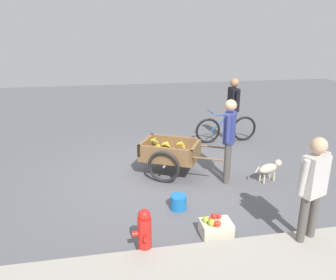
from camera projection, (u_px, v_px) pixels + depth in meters
name	position (u px, v px, depth m)	size (l,w,h in m)	color
ground_plane	(167.00, 176.00, 6.67)	(24.00, 24.00, 0.00)	#56565B
fruit_cart	(170.00, 154.00, 6.65)	(1.81, 1.44, 0.69)	brown
vendor_person	(229.00, 134.00, 6.16)	(0.34, 0.51, 1.61)	#4C4742
bicycle	(226.00, 129.00, 8.60)	(1.66, 0.46, 0.85)	black
cyclist_person	(233.00, 104.00, 8.43)	(0.22, 0.56, 1.66)	black
dog	(269.00, 168.00, 6.37)	(0.64, 0.32, 0.40)	beige
fire_hydrant	(144.00, 233.00, 4.23)	(0.25, 0.25, 0.67)	red
plastic_bucket	(178.00, 202.00, 5.42)	(0.27, 0.27, 0.24)	#1966B2
apple_crate	(216.00, 228.00, 4.70)	(0.44, 0.32, 0.32)	beige
bystander_person	(313.00, 184.00, 4.23)	(0.49, 0.31, 1.56)	#4C4742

